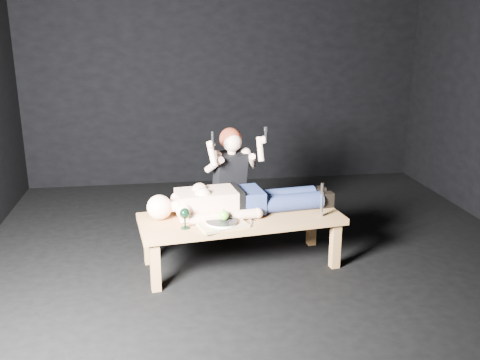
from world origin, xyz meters
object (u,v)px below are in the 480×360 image
at_px(table, 241,241).
at_px(kneeling_woman, 228,183).
at_px(lying_man, 243,197).
at_px(carving_knife, 322,200).
at_px(serving_tray, 222,224).
at_px(goblet, 185,218).

distance_m(table, kneeling_woman, 0.68).
relative_size(table, lying_man, 1.00).
distance_m(table, lying_man, 0.37).
bearing_deg(kneeling_woman, carving_knife, -58.59).
bearing_deg(table, serving_tray, -140.58).
height_order(kneeling_woman, carving_knife, kneeling_woman).
distance_m(serving_tray, carving_knife, 0.86).
relative_size(lying_man, kneeling_woman, 1.48).
distance_m(kneeling_woman, serving_tray, 0.80).
bearing_deg(kneeling_woman, goblet, -132.71).
xyz_separation_m(lying_man, serving_tray, (-0.22, -0.30, -0.12)).
bearing_deg(carving_knife, table, 163.71).
distance_m(table, goblet, 0.61).
height_order(serving_tray, carving_knife, carving_knife).
xyz_separation_m(table, serving_tray, (-0.18, -0.20, 0.24)).
relative_size(lying_man, carving_knife, 5.81).
relative_size(kneeling_woman, serving_tray, 3.03).
bearing_deg(carving_knife, kneeling_woman, 128.14).
bearing_deg(kneeling_woman, table, -100.24).
height_order(lying_man, kneeling_woman, kneeling_woman).
relative_size(kneeling_woman, goblet, 6.77).
xyz_separation_m(kneeling_woman, serving_tray, (-0.15, -0.78, -0.11)).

